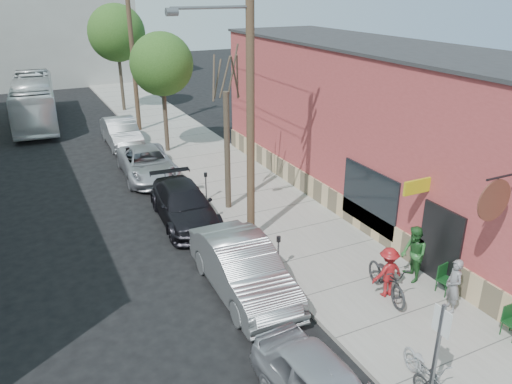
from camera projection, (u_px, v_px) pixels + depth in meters
name	position (u px, v px, depth m)	size (l,w,h in m)	color
ground	(236.00, 321.00, 14.06)	(120.00, 120.00, 0.00)	black
sidewalk	(224.00, 173.00, 24.88)	(4.50, 58.00, 0.15)	gray
cafe_building	(384.00, 128.00, 20.60)	(6.60, 20.20, 6.61)	#A53D3F
end_cap_building	(28.00, 18.00, 45.74)	(18.00, 8.00, 12.00)	#A3A39E
sign_post	(437.00, 350.00, 10.23)	(0.07, 0.45, 2.80)	slate
parking_meter_near	(278.00, 248.00, 15.97)	(0.14, 0.14, 1.24)	slate
parking_meter_far	(206.00, 182.00, 21.35)	(0.14, 0.14, 1.24)	slate
utility_pole_near	(249.00, 96.00, 16.36)	(3.57, 0.28, 10.00)	#503A28
utility_pole_far	(132.00, 46.00, 30.18)	(1.80, 0.28, 10.00)	#503A28
tree_bare	(227.00, 152.00, 20.03)	(0.24, 0.24, 4.84)	#44392C
tree_leafy_mid	(162.00, 64.00, 26.32)	(3.34, 3.34, 6.43)	#44392C
tree_leafy_far	(116.00, 33.00, 35.17)	(4.00, 4.00, 7.50)	#44392C
patio_chair_a	(447.00, 280.00, 14.93)	(0.50, 0.50, 0.88)	#0F3716
patron_grey	(454.00, 286.00, 14.00)	(0.59, 0.39, 1.62)	slate
patron_green	(414.00, 254.00, 15.44)	(0.88, 0.69, 1.81)	#27622A
cyclist	(388.00, 272.00, 14.70)	(1.02, 0.59, 1.58)	maroon
cyclist_bike	(387.00, 278.00, 14.79)	(0.76, 2.17, 1.14)	black
parked_bike_b	(425.00, 371.00, 11.40)	(0.61, 1.76, 0.93)	gray
car_1	(243.00, 268.00, 15.08)	(1.79, 5.12, 1.69)	#9A9EA1
car_2	(184.00, 205.00, 19.74)	(2.03, 5.00, 1.45)	black
car_3	(147.00, 163.00, 24.35)	(2.37, 5.14, 1.43)	#B3B5BC
car_4	(121.00, 133.00, 29.12)	(1.68, 4.83, 1.59)	#A2A5A9
bus	(34.00, 101.00, 33.65)	(2.57, 11.00, 3.06)	white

